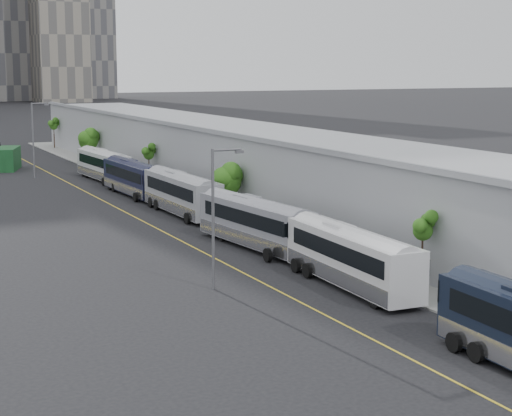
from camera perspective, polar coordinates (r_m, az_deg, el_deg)
sidewalk at (r=71.44m, az=2.08°, el=-1.01°), size 10.00×170.00×0.12m
lane_line at (r=67.29m, az=-5.87°, el=-1.75°), size 0.12×160.00×0.02m
depot at (r=72.83m, az=4.88°, el=1.91°), size 12.45×160.40×7.20m
bus_2 at (r=51.09m, az=6.38°, el=-3.64°), size 2.94×12.39×3.60m
bus_3 at (r=61.76m, az=-0.03°, el=-1.28°), size 3.74×12.61×3.63m
bus_4 at (r=75.86m, az=-4.96°, el=0.73°), size 2.84×12.73×3.71m
bus_5 at (r=87.86m, az=-8.16°, el=1.81°), size 2.87×12.13×3.52m
bus_6 at (r=99.71m, az=-10.13°, el=2.66°), size 3.09×12.13×3.51m
tree_1 at (r=50.74m, az=11.06°, el=-1.44°), size 1.17×1.17×4.32m
tree_2 at (r=73.53m, az=-1.98°, el=2.04°), size 2.55×2.55×4.83m
tree_3 at (r=94.96m, az=-7.17°, el=3.61°), size 1.22×1.22×4.20m
tree_4 at (r=116.70m, az=-11.12°, el=4.61°), size 2.61×2.61×4.82m
tree_5 at (r=139.97m, az=-13.34°, el=5.41°), size 1.34×1.34×4.51m
street_lamp_near at (r=49.87m, az=-2.67°, el=-0.01°), size 2.04×0.22×8.33m
street_lamp_far at (r=103.32m, az=-14.55°, el=4.76°), size 2.04×0.22×8.82m
shipping_container at (r=112.78m, az=-16.23°, el=3.17°), size 4.35×6.81×2.82m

